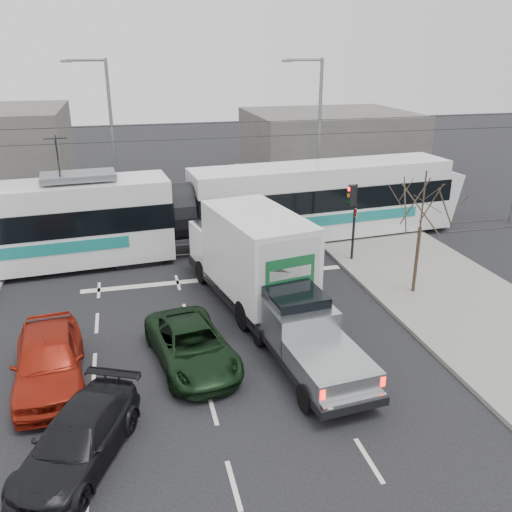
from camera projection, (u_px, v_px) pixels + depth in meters
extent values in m
plane|color=black|center=(247.00, 347.00, 18.38)|extent=(120.00, 120.00, 0.00)
cube|color=gray|center=(480.00, 316.00, 20.37)|extent=(6.00, 60.00, 0.15)
cube|color=#33302D|center=(203.00, 248.00, 27.44)|extent=(60.00, 1.60, 0.03)
cube|color=#66615C|center=(328.00, 145.00, 41.92)|extent=(12.00, 10.00, 5.00)
cylinder|color=#47382B|center=(416.00, 260.00, 21.80)|extent=(0.14, 0.14, 2.75)
cylinder|color=#47382B|center=(423.00, 199.00, 20.90)|extent=(0.07, 0.07, 2.25)
cylinder|color=black|center=(354.00, 222.00, 25.05)|extent=(0.12, 0.12, 3.60)
cube|color=black|center=(352.00, 195.00, 24.54)|extent=(0.28, 0.28, 0.95)
cylinder|color=#FF0C07|center=(349.00, 189.00, 24.39)|extent=(0.06, 0.20, 0.20)
cylinder|color=orange|center=(349.00, 196.00, 24.50)|extent=(0.06, 0.20, 0.20)
cylinder|color=#05330C|center=(348.00, 202.00, 24.61)|extent=(0.06, 0.20, 0.20)
cube|color=white|center=(356.00, 213.00, 24.73)|extent=(0.02, 0.30, 0.40)
cylinder|color=slate|center=(319.00, 141.00, 31.13)|extent=(0.20, 0.20, 9.00)
cylinder|color=slate|center=(305.00, 60.00, 29.33)|extent=(2.00, 0.14, 0.14)
cube|color=slate|center=(287.00, 61.00, 29.12)|extent=(0.55, 0.25, 0.14)
cylinder|color=slate|center=(113.00, 143.00, 30.37)|extent=(0.20, 0.20, 9.00)
cylinder|color=slate|center=(86.00, 60.00, 28.57)|extent=(2.00, 0.14, 0.14)
cube|color=slate|center=(66.00, 61.00, 28.36)|extent=(0.55, 0.25, 0.14)
cylinder|color=black|center=(199.00, 139.00, 25.47)|extent=(60.00, 0.03, 0.03)
cylinder|color=black|center=(198.00, 124.00, 25.22)|extent=(60.00, 0.03, 0.03)
cube|color=white|center=(16.00, 249.00, 24.19)|extent=(13.95, 4.04, 1.67)
cube|color=black|center=(12.00, 221.00, 23.72)|extent=(14.02, 4.08, 1.14)
cube|color=white|center=(8.00, 199.00, 23.36)|extent=(13.94, 3.93, 1.06)
cube|color=#187B77|center=(13.00, 253.00, 22.79)|extent=(9.60, 0.84, 0.53)
cube|color=white|center=(321.00, 218.00, 28.67)|extent=(13.95, 4.04, 1.67)
cube|color=black|center=(322.00, 194.00, 28.21)|extent=(14.02, 4.08, 1.14)
cube|color=white|center=(323.00, 174.00, 27.84)|extent=(13.94, 3.93, 1.06)
cube|color=#187B77|center=(333.00, 220.00, 27.28)|extent=(9.60, 0.84, 0.53)
cylinder|color=black|center=(180.00, 211.00, 26.05)|extent=(1.30, 2.85, 2.77)
cube|color=slate|center=(78.00, 176.00, 23.98)|extent=(3.34, 2.00, 0.27)
cube|color=black|center=(137.00, 254.00, 26.08)|extent=(2.34, 2.62, 0.38)
cube|color=black|center=(226.00, 244.00, 27.43)|extent=(2.34, 2.62, 0.38)
cube|color=black|center=(381.00, 227.00, 30.12)|extent=(2.34, 2.62, 0.38)
cube|color=black|center=(309.00, 353.00, 16.92)|extent=(2.62, 6.11, 0.26)
cube|color=#A5A7AA|center=(296.00, 318.00, 17.60)|extent=(2.24, 2.68, 1.18)
cube|color=black|center=(295.00, 300.00, 17.47)|extent=(1.91, 1.94, 0.56)
cube|color=#A5A7AA|center=(280.00, 306.00, 18.94)|extent=(2.04, 1.25, 0.56)
cube|color=#A5A7AA|center=(329.00, 364.00, 15.62)|extent=(2.26, 2.85, 0.66)
cube|color=silver|center=(354.00, 402.00, 14.36)|extent=(1.89, 0.37, 0.18)
cube|color=#FF0C07|center=(322.00, 395.00, 14.05)|extent=(0.15, 0.10, 0.29)
cube|color=#FF0C07|center=(382.00, 381.00, 14.61)|extent=(0.15, 0.10, 0.29)
cylinder|color=black|center=(260.00, 335.00, 18.35)|extent=(0.37, 0.84, 0.82)
cylinder|color=black|center=(311.00, 326.00, 18.94)|extent=(0.37, 0.84, 0.82)
cylinder|color=black|center=(307.00, 398.00, 15.01)|extent=(0.37, 0.84, 0.82)
cylinder|color=black|center=(366.00, 385.00, 15.60)|extent=(0.37, 0.84, 0.82)
cube|color=black|center=(250.00, 286.00, 21.63)|extent=(3.98, 7.97, 0.38)
cube|color=white|center=(223.00, 242.00, 23.76)|extent=(2.78, 2.26, 1.74)
cube|color=black|center=(221.00, 227.00, 23.65)|extent=(2.33, 1.59, 0.65)
cube|color=silver|center=(258.00, 255.00, 20.40)|extent=(3.53, 5.58, 3.21)
cube|color=silver|center=(290.00, 279.00, 18.22)|extent=(2.27, 0.48, 2.83)
cube|color=#135329|center=(291.00, 273.00, 18.08)|extent=(1.80, 0.36, 1.09)
cube|color=black|center=(292.00, 328.00, 18.62)|extent=(2.36, 0.70, 0.20)
cylinder|color=black|center=(202.00, 272.00, 23.29)|extent=(0.50, 1.02, 0.98)
cylinder|color=black|center=(251.00, 264.00, 24.18)|extent=(0.50, 1.02, 0.98)
cylinder|color=black|center=(245.00, 315.00, 19.39)|extent=(0.52, 1.13, 1.09)
cylinder|color=black|center=(301.00, 303.00, 20.28)|extent=(0.52, 1.13, 1.09)
cube|color=black|center=(279.00, 260.00, 24.53)|extent=(3.47, 5.07, 0.24)
cube|color=black|center=(281.00, 240.00, 25.09)|extent=(2.36, 2.51, 1.09)
cube|color=black|center=(282.00, 227.00, 24.97)|extent=(1.93, 1.90, 0.52)
cube|color=black|center=(284.00, 236.00, 26.22)|extent=(1.87, 1.44, 0.52)
cube|color=black|center=(276.00, 260.00, 23.43)|extent=(2.42, 2.64, 0.62)
cube|color=silver|center=(272.00, 277.00, 22.38)|extent=(1.56, 0.79, 0.17)
cube|color=#590505|center=(254.00, 267.00, 22.46)|extent=(0.15, 0.12, 0.27)
cube|color=#590505|center=(291.00, 269.00, 22.23)|extent=(0.15, 0.12, 0.27)
cylinder|color=black|center=(266.00, 250.00, 26.11)|extent=(0.54, 0.80, 0.76)
cylinder|color=black|center=(299.00, 252.00, 25.87)|extent=(0.54, 0.80, 0.76)
cylinder|color=black|center=(256.00, 274.00, 23.30)|extent=(0.54, 0.80, 0.76)
cylinder|color=black|center=(293.00, 277.00, 23.06)|extent=(0.54, 0.80, 0.76)
imported|color=black|center=(192.00, 345.00, 17.18)|extent=(2.92, 5.05, 1.32)
imported|color=#9B1D0E|center=(49.00, 359.00, 16.08)|extent=(2.41, 5.10, 1.69)
imported|color=black|center=(78.00, 440.00, 13.05)|extent=(3.51, 4.82, 1.30)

